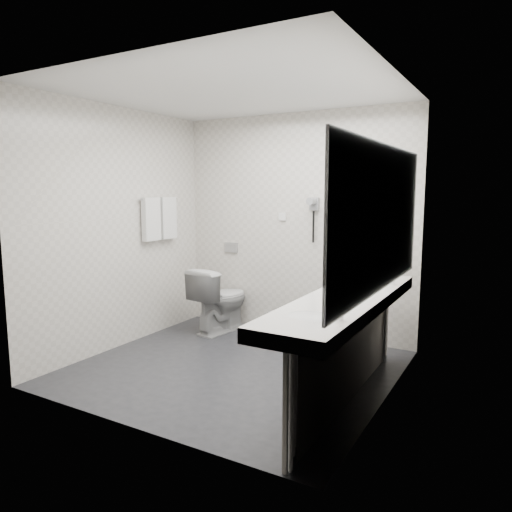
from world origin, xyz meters
The scene contains 32 objects.
floor centered at (0.00, 0.00, 0.00)m, with size 2.80×2.80×0.00m, color #232327.
ceiling centered at (0.00, 0.00, 2.50)m, with size 2.80×2.80×0.00m, color silver.
wall_back centered at (0.00, 1.30, 1.25)m, with size 2.80×2.80×0.00m, color beige.
wall_front centered at (0.00, -1.30, 1.25)m, with size 2.80×2.80×0.00m, color beige.
wall_left centered at (-1.40, 0.00, 1.25)m, with size 2.60×2.60×0.00m, color beige.
wall_right centered at (1.40, 0.00, 1.25)m, with size 2.60×2.60×0.00m, color beige.
vanity_counter centered at (1.12, -0.20, 0.80)m, with size 0.55×2.20×0.10m, color silver.
vanity_panel centered at (1.15, -0.20, 0.38)m, with size 0.03×2.15×0.75m, color gray.
vanity_post_near centered at (1.18, -1.24, 0.38)m, with size 0.06×0.06×0.75m, color silver.
vanity_post_far centered at (1.18, 0.84, 0.38)m, with size 0.06×0.06×0.75m, color silver.
mirror centered at (1.39, -0.20, 1.45)m, with size 0.02×2.20×1.05m, color #B2BCC6.
basin_near centered at (1.12, -0.85, 0.83)m, with size 0.40×0.31×0.05m, color silver.
basin_far centered at (1.12, 0.45, 0.83)m, with size 0.40×0.31×0.05m, color silver.
faucet_near centered at (1.32, -0.85, 0.92)m, with size 0.04×0.04×0.15m, color silver.
faucet_far centered at (1.32, 0.45, 0.92)m, with size 0.04×0.04×0.15m, color silver.
soap_bottle_a centered at (1.14, -0.18, 0.91)m, with size 0.05×0.05×0.12m, color beige.
soap_bottle_b centered at (1.13, -0.01, 0.89)m, with size 0.07×0.07×0.09m, color beige.
soap_bottle_c centered at (1.15, -0.21, 0.90)m, with size 0.04×0.04×0.10m, color beige.
glass_left centered at (1.23, 0.00, 0.90)m, with size 0.05×0.05×0.10m, color silver.
glass_right centered at (1.23, 0.07, 0.90)m, with size 0.05×0.05×0.10m, color silver.
toilet centered at (-0.77, 0.91, 0.38)m, with size 0.43×0.75×0.76m, color silver.
flush_plate centered at (-0.85, 1.29, 0.95)m, with size 0.18×0.02×0.12m, color #B2B5BA.
pedal_bin centered at (0.02, 0.88, 0.16)m, with size 0.23×0.23×0.32m, color #B2B5BA.
bin_lid centered at (0.02, 0.88, 0.33)m, with size 0.23×0.23×0.01m, color #B2B5BA.
towel_rail centered at (-1.35, 0.55, 1.55)m, with size 0.02×0.02×0.62m, color silver.
towel_near centered at (-1.34, 0.41, 1.33)m, with size 0.07×0.24×0.48m, color silver.
towel_far centered at (-1.34, 0.69, 1.33)m, with size 0.07×0.24×0.48m, color silver.
dryer_cradle centered at (0.25, 1.27, 1.50)m, with size 0.10×0.04×0.14m, color gray.
dryer_barrel centered at (0.25, 1.20, 1.53)m, with size 0.08×0.08×0.14m, color gray.
dryer_cord centered at (0.25, 1.26, 1.25)m, with size 0.02×0.02×0.35m, color black.
switch_plate_a centered at (-0.15, 1.29, 1.35)m, with size 0.09×0.02×0.09m, color silver.
switch_plate_b centered at (0.55, 1.29, 1.35)m, with size 0.09×0.02×0.09m, color silver.
Camera 1 is at (2.27, -3.57, 1.65)m, focal length 33.09 mm.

